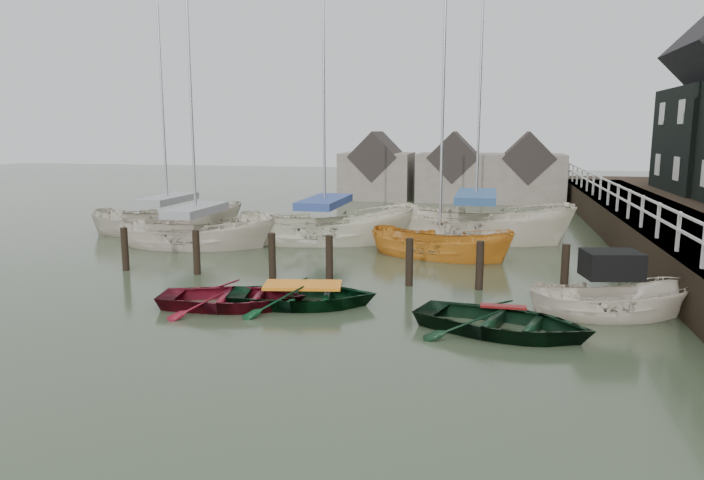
% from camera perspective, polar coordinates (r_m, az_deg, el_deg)
% --- Properties ---
extents(ground, '(120.00, 120.00, 0.00)m').
position_cam_1_polar(ground, '(15.75, -0.61, -6.54)').
color(ground, '#2A3421').
rests_on(ground, ground).
extents(pier, '(3.04, 32.00, 2.70)m').
position_cam_1_polar(pier, '(25.69, 26.05, 0.52)').
color(pier, black).
rests_on(pier, ground).
extents(mooring_pilings, '(13.72, 0.22, 1.80)m').
position_cam_1_polar(mooring_pilings, '(18.71, -1.82, -2.30)').
color(mooring_pilings, black).
rests_on(mooring_pilings, ground).
extents(far_sheds, '(14.00, 4.08, 4.39)m').
position_cam_1_polar(far_sheds, '(40.87, 9.02, 6.18)').
color(far_sheds, '#665B51').
rests_on(far_sheds, ground).
extents(rowboat_red, '(4.16, 3.29, 0.78)m').
position_cam_1_polar(rowboat_red, '(16.44, -10.73, -6.01)').
color(rowboat_red, maroon).
rests_on(rowboat_red, ground).
extents(rowboat_green, '(4.26, 3.39, 0.79)m').
position_cam_1_polar(rowboat_green, '(16.36, -4.47, -5.95)').
color(rowboat_green, black).
rests_on(rowboat_green, ground).
extents(rowboat_dkgreen, '(4.58, 3.83, 0.82)m').
position_cam_1_polar(rowboat_dkgreen, '(14.55, 13.50, -8.23)').
color(rowboat_dkgreen, black).
rests_on(rowboat_dkgreen, ground).
extents(motorboat, '(4.14, 2.22, 2.35)m').
position_cam_1_polar(motorboat, '(16.54, 22.35, -6.11)').
color(motorboat, beige).
rests_on(motorboat, ground).
extents(sailboat_a, '(6.43, 3.09, 11.68)m').
position_cam_1_polar(sailboat_a, '(25.10, -13.88, -0.44)').
color(sailboat_a, beige).
rests_on(sailboat_a, ground).
extents(sailboat_b, '(7.52, 4.06, 12.95)m').
position_cam_1_polar(sailboat_b, '(25.42, -2.47, -0.04)').
color(sailboat_b, beige).
rests_on(sailboat_b, ground).
extents(sailboat_c, '(5.78, 3.59, 9.95)m').
position_cam_1_polar(sailboat_c, '(22.69, 7.93, -1.46)').
color(sailboat_c, orange).
rests_on(sailboat_c, ground).
extents(sailboat_d, '(8.32, 4.52, 12.78)m').
position_cam_1_polar(sailboat_d, '(26.47, 11.12, 0.18)').
color(sailboat_d, beige).
rests_on(sailboat_d, ground).
extents(sailboat_e, '(6.86, 4.55, 10.93)m').
position_cam_1_polar(sailboat_e, '(28.83, -16.30, 0.76)').
color(sailboat_e, '#B9B09E').
rests_on(sailboat_e, ground).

